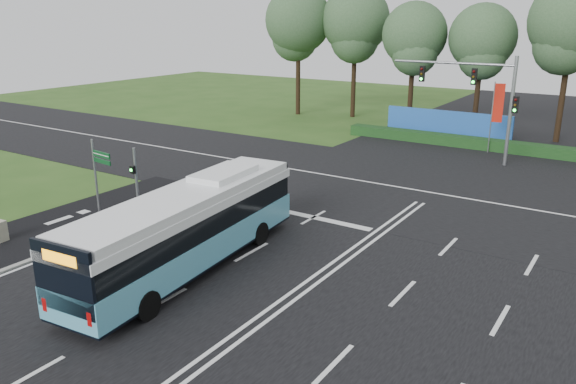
# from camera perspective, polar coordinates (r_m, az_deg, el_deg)

# --- Properties ---
(ground) EXTENTS (120.00, 120.00, 0.00)m
(ground) POSITION_cam_1_polar(r_m,az_deg,el_deg) (21.59, 3.37, -8.13)
(ground) COLOR #2D511B
(ground) RESTS_ON ground
(road_main) EXTENTS (20.00, 120.00, 0.04)m
(road_main) POSITION_cam_1_polar(r_m,az_deg,el_deg) (21.58, 3.37, -8.08)
(road_main) COLOR black
(road_main) RESTS_ON ground
(road_cross) EXTENTS (120.00, 14.00, 0.05)m
(road_cross) POSITION_cam_1_polar(r_m,az_deg,el_deg) (31.89, 14.21, -0.07)
(road_cross) COLOR black
(road_cross) RESTS_ON ground
(bike_path) EXTENTS (5.00, 18.00, 0.06)m
(bike_path) POSITION_cam_1_polar(r_m,az_deg,el_deg) (27.73, -23.07, -3.58)
(bike_path) COLOR black
(bike_path) RESTS_ON ground
(kerb_strip) EXTENTS (0.25, 18.00, 0.12)m
(kerb_strip) POSITION_cam_1_polar(r_m,az_deg,el_deg) (25.85, -20.06, -4.65)
(kerb_strip) COLOR gray
(kerb_strip) RESTS_ON ground
(city_bus) EXTENTS (3.51, 11.88, 3.36)m
(city_bus) POSITION_cam_1_polar(r_m,az_deg,el_deg) (21.47, -10.08, -3.62)
(city_bus) COLOR #52A2BF
(city_bus) RESTS_ON ground
(pedestrian_signal) EXTENTS (0.29, 0.41, 3.30)m
(pedestrian_signal) POSITION_cam_1_polar(r_m,az_deg,el_deg) (28.20, -15.23, 1.36)
(pedestrian_signal) COLOR gray
(pedestrian_signal) RESTS_ON ground
(street_sign) EXTENTS (1.44, 0.25, 3.70)m
(street_sign) POSITION_cam_1_polar(r_m,az_deg,el_deg) (28.50, -18.71, 2.36)
(street_sign) COLOR gray
(street_sign) RESTS_ON ground
(banner_flag_mid) EXTENTS (0.73, 0.24, 5.03)m
(banner_flag_mid) POSITION_cam_1_polar(r_m,az_deg,el_deg) (42.11, 20.41, 8.05)
(banner_flag_mid) COLOR gray
(banner_flag_mid) RESTS_ON ground
(traffic_light_gantry) EXTENTS (8.41, 0.28, 7.00)m
(traffic_light_gantry) POSITION_cam_1_polar(r_m,az_deg,el_deg) (38.90, 19.26, 9.58)
(traffic_light_gantry) COLOR gray
(traffic_light_gantry) RESTS_ON ground
(hedge) EXTENTS (22.00, 1.20, 0.80)m
(hedge) POSITION_cam_1_polar(r_m,az_deg,el_deg) (43.48, 19.79, 4.53)
(hedge) COLOR #143716
(hedge) RESTS_ON ground
(blue_hoarding) EXTENTS (10.00, 0.30, 2.20)m
(blue_hoarding) POSITION_cam_1_polar(r_m,az_deg,el_deg) (46.74, 15.87, 6.60)
(blue_hoarding) COLOR #2158B4
(blue_hoarding) RESTS_ON ground
(eucalyptus_row) EXTENTS (47.06, 8.17, 12.23)m
(eucalyptus_row) POSITION_cam_1_polar(r_m,az_deg,el_deg) (48.99, 22.37, 15.28)
(eucalyptus_row) COLOR black
(eucalyptus_row) RESTS_ON ground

